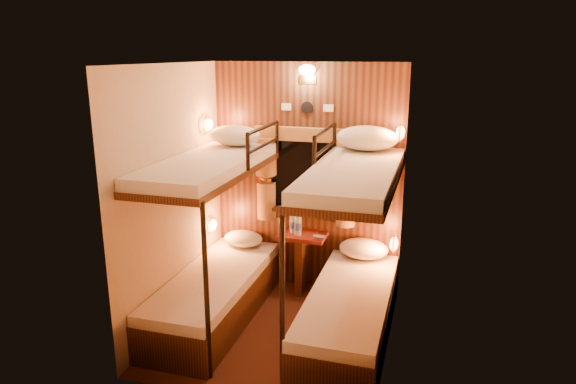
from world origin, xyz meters
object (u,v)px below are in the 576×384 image
(bunk_left, at_px, (214,264))
(table, at_px, (302,255))
(bottle_left, at_px, (293,223))
(bunk_right, at_px, (350,280))
(bottle_right, at_px, (298,225))

(bunk_left, distance_m, table, 1.02)
(bunk_left, height_order, bottle_left, bunk_left)
(bunk_left, bearing_deg, table, 50.33)
(bunk_right, relative_size, table, 2.90)
(bunk_left, distance_m, bunk_right, 1.30)
(table, xyz_separation_m, bottle_right, (-0.03, -0.05, 0.35))
(bunk_right, xyz_separation_m, bottle_right, (-0.68, 0.73, 0.21))
(bottle_right, bearing_deg, bunk_left, -130.19)
(bottle_left, bearing_deg, bottle_right, -41.00)
(bunk_left, xyz_separation_m, table, (0.65, 0.78, -0.14))
(bunk_left, xyz_separation_m, bottle_left, (0.54, 0.79, 0.20))
(bunk_left, xyz_separation_m, bottle_right, (0.62, 0.73, 0.21))
(bottle_left, bearing_deg, bunk_right, -46.58)
(bunk_right, distance_m, bottle_left, 1.11)
(bunk_right, bearing_deg, bunk_left, 180.00)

